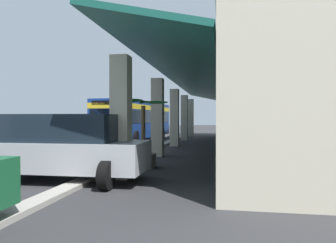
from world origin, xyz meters
name	(u,v)px	position (x,y,z in m)	size (l,w,h in m)	color
ground	(212,145)	(0.00, 8.00, 0.00)	(120.00, 120.00, 0.00)	#2D2D30
curb_strip	(162,145)	(1.28, 4.73, 0.06)	(32.90, 0.50, 0.12)	#9E998E
plaza_building	(317,87)	(1.28, 14.35, 3.72)	(27.71, 15.22, 7.44)	beige
transit_bus	(137,118)	(-2.53, 1.91, 1.85)	(11.38, 3.47, 3.34)	navy
parked_suv_silver	(64,146)	(12.84, 4.01, 1.02)	(2.75, 4.83, 1.97)	#B2B5BA
pedestrian	(90,134)	(4.94, 1.30, 0.96)	(0.66, 0.35, 1.70)	#726651
potted_palm	(143,150)	(10.07, 5.71, 0.65)	(1.73, 1.83, 2.61)	gray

